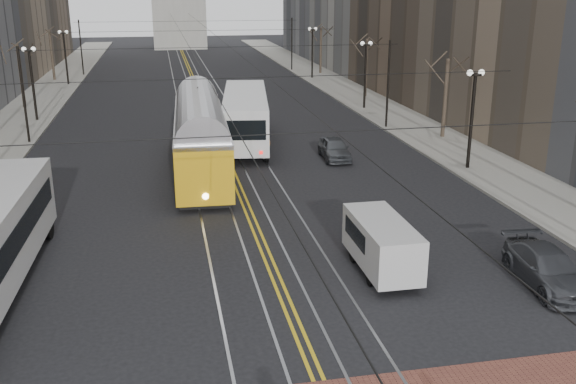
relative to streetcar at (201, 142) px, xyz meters
name	(u,v)px	position (x,y,z in m)	size (l,w,h in m)	color
ground	(311,361)	(1.72, -20.75, -1.78)	(260.00, 260.00, 0.00)	black
sidewalk_left	(35,106)	(-13.28, 24.25, -1.70)	(5.00, 140.00, 0.15)	gray
sidewalk_right	(355,95)	(16.72, 24.25, -1.70)	(5.00, 140.00, 0.15)	gray
streetcar_rails	(203,101)	(1.72, 24.25, -1.77)	(4.80, 130.00, 0.02)	gray
centre_lines	(203,101)	(1.72, 24.25, -1.77)	(0.42, 130.00, 0.01)	gold
lamp_posts	(217,100)	(1.72, 8.00, 1.02)	(27.60, 57.20, 5.60)	black
street_trees	(210,87)	(1.72, 14.50, 1.02)	(31.68, 53.28, 5.60)	#382D23
trolley_wires	(210,75)	(1.72, 14.08, 2.00)	(25.96, 120.00, 6.60)	black
streetcar	(201,142)	(0.00, 0.00, 0.00)	(2.80, 15.06, 3.55)	gold
rear_bus	(246,118)	(3.52, 6.76, -0.07)	(2.84, 13.07, 3.41)	white
cargo_van	(381,247)	(5.72, -15.27, -0.76)	(1.76, 4.58, 2.03)	silver
sedan_grey	(334,148)	(8.37, 1.25, -1.10)	(1.60, 3.98, 1.36)	#45494E
sedan_parked	(547,268)	(11.22, -17.55, -1.11)	(1.87, 4.61, 1.34)	#3B3D42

